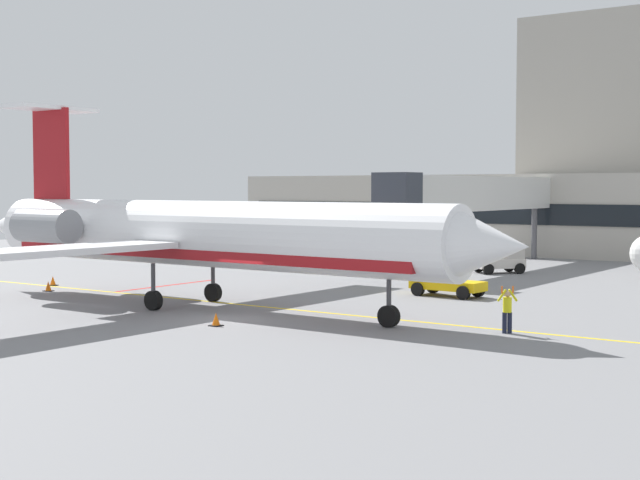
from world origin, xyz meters
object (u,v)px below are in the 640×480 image
(regional_jet, at_px, (195,234))
(marshaller, at_px, (507,310))
(pushback_tractor, at_px, (503,259))
(baggage_tug, at_px, (441,280))
(belt_loader, at_px, (283,248))

(regional_jet, xyz_separation_m, marshaller, (15.31, 1.18, -2.54))
(pushback_tractor, bearing_deg, baggage_tug, -79.07)
(belt_loader, xyz_separation_m, marshaller, (29.56, -24.12, 0.07))
(regional_jet, bearing_deg, belt_loader, 119.39)
(pushback_tractor, relative_size, marshaller, 1.86)
(regional_jet, relative_size, marshaller, 17.91)
(regional_jet, height_order, baggage_tug, regional_jet)
(regional_jet, distance_m, belt_loader, 29.16)
(regional_jet, xyz_separation_m, belt_loader, (-14.25, 25.31, -2.60))
(marshaller, bearing_deg, pushback_tractor, 114.34)
(baggage_tug, relative_size, belt_loader, 1.07)
(pushback_tractor, xyz_separation_m, belt_loader, (-19.00, 0.79, -0.05))
(regional_jet, relative_size, pushback_tractor, 9.61)
(regional_jet, bearing_deg, marshaller, 4.43)
(belt_loader, relative_size, marshaller, 2.01)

